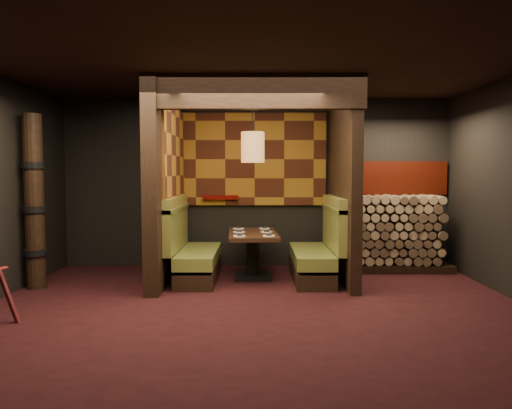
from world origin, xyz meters
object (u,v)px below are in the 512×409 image
object	(u,v)px
dining_table	(253,248)
firewood_stack	(396,233)
booth_bench_left	(192,253)
booth_bench_right	(318,253)
totem_column	(34,203)
pendant_lamp	(253,147)

from	to	relation	value
dining_table	firewood_stack	world-z (taller)	firewood_stack
booth_bench_left	booth_bench_right	size ratio (longest dim) A/B	1.00
booth_bench_left	firewood_stack	size ratio (longest dim) A/B	0.92
booth_bench_left	dining_table	world-z (taller)	booth_bench_left
booth_bench_left	booth_bench_right	world-z (taller)	same
totem_column	firewood_stack	xyz separation A→B (m)	(5.33, 1.25, -0.57)
booth_bench_left	pendant_lamp	world-z (taller)	pendant_lamp
booth_bench_left	pendant_lamp	distance (m)	1.82
pendant_lamp	totem_column	bearing A→B (deg)	-168.90
booth_bench_left	dining_table	xyz separation A→B (m)	(0.91, 0.09, 0.07)
booth_bench_left	totem_column	world-z (taller)	totem_column
dining_table	totem_column	xyz separation A→B (m)	(-3.00, -0.64, 0.72)
booth_bench_right	dining_table	distance (m)	0.99
dining_table	totem_column	world-z (taller)	totem_column
booth_bench_left	firewood_stack	xyz separation A→B (m)	(3.25, 0.70, 0.21)
pendant_lamp	firewood_stack	world-z (taller)	pendant_lamp
pendant_lamp	booth_bench_left	bearing A→B (deg)	-177.55
firewood_stack	totem_column	bearing A→B (deg)	-166.81
booth_bench_left	totem_column	xyz separation A→B (m)	(-2.09, -0.55, 0.79)
totem_column	firewood_stack	bearing A→B (deg)	13.19
booth_bench_left	booth_bench_right	xyz separation A→B (m)	(1.89, 0.00, 0.00)
pendant_lamp	firewood_stack	bearing A→B (deg)	15.81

